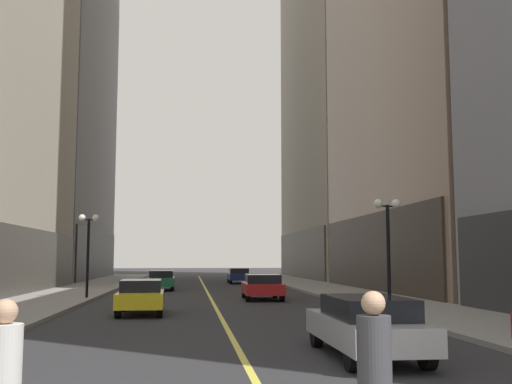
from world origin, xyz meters
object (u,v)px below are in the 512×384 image
Objects in this scene: car_navy at (239,275)px; pedestrian_with_orange_bag at (375,369)px; car_yellow at (141,296)px; car_red at (262,286)px; car_green at (161,280)px; street_lamp_right_mid at (388,229)px; pedestrian_in_white_shirt at (2,379)px; street_lamp_left_far at (88,237)px; car_silver at (366,324)px.

pedestrian_with_orange_bag is (-2.46, -46.95, 0.35)m from car_navy.
car_yellow is at bearing -102.02° from car_navy.
car_yellow is 0.94× the size of car_red.
pedestrian_with_orange_bag is (3.68, -36.17, 0.36)m from car_green.
car_green is 12.41m from car_navy.
car_red is 0.99× the size of street_lamp_right_mid.
car_red and car_green have the same top height.
car_green is 36.07m from pedestrian_in_white_shirt.
pedestrian_with_orange_bag is (-2.01, -25.95, 0.35)m from car_red.
car_yellow is 18.59m from pedestrian_with_orange_bag.
pedestrian_in_white_shirt is 0.97× the size of pedestrian_with_orange_bag.
street_lamp_left_far is (-3.51, 26.31, 2.22)m from pedestrian_in_white_shirt.
pedestrian_in_white_shirt reaches higher than car_yellow.
pedestrian_in_white_shirt is at bearing -102.08° from car_red.
car_green is at bearing 90.08° from car_yellow.
car_yellow is 9.21m from street_lamp_left_far.
car_yellow is 9.88m from street_lamp_right_mid.
street_lamp_right_mid is (5.77, 16.72, 2.18)m from pedestrian_with_orange_bag.
car_navy is at bearing 87.00° from pedestrian_with_orange_bag.
street_lamp_left_far is (-9.07, 19.20, 2.54)m from car_silver.
street_lamp_right_mid reaches higher than car_green.
car_silver is 1.13× the size of car_yellow.
car_red is 2.40× the size of pedestrian_with_orange_bag.
car_red is at bearing -60.87° from car_green.
car_red is at bearing -91.23° from car_navy.
street_lamp_right_mid reaches higher than car_navy.
car_silver is 39.75m from car_navy.
car_red is at bearing 85.58° from pedestrian_with_orange_bag.
street_lamp_right_mid is (9.45, -19.44, 2.54)m from car_green.
car_silver and car_green have the same top height.
street_lamp_left_far is (-3.37, 8.18, 2.54)m from car_yellow.
street_lamp_left_far reaches higher than pedestrian_in_white_shirt.
car_silver is 1.05× the size of street_lamp_left_far.
pedestrian_in_white_shirt is at bearing -89.75° from car_green.
street_lamp_left_far is (-9.04, 0.45, 2.54)m from car_red.
street_lamp_left_far reaches higher than car_yellow.
street_lamp_right_mid is at bearing 68.59° from car_silver.
car_silver is at bearing -90.61° from car_navy.
car_navy is at bearing 96.25° from street_lamp_right_mid.
pedestrian_with_orange_bag reaches higher than car_green.
car_silver is 1.13× the size of car_green.
pedestrian_with_orange_bag is at bearing -109.03° from street_lamp_right_mid.
car_green is at bearing 115.93° from street_lamp_right_mid.
pedestrian_in_white_shirt is (0.13, -18.13, 0.32)m from car_yellow.
car_yellow and car_navy have the same top height.
pedestrian_with_orange_bag is at bearing -1.56° from pedestrian_in_white_shirt.
car_silver is 21.39m from street_lamp_left_far.
street_lamp_right_mid is (12.80, -9.68, 0.00)m from street_lamp_left_far.
car_yellow and car_green have the same top height.
car_yellow is at bearing -67.59° from street_lamp_left_far.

